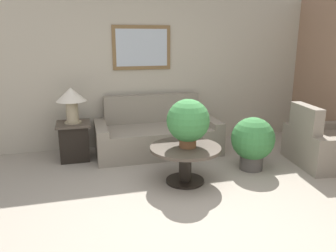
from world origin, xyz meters
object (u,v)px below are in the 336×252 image
at_px(couch_main, 157,135).
at_px(side_table, 74,141).
at_px(coffee_table, 185,157).
at_px(potted_plant_floor, 253,141).
at_px(armchair, 325,146).
at_px(table_lamp, 71,98).
at_px(potted_plant_on_table, 188,121).

bearing_deg(couch_main, side_table, -179.53).
xyz_separation_m(coffee_table, potted_plant_floor, (1.08, 0.17, 0.07)).
height_order(armchair, coffee_table, armchair).
bearing_deg(table_lamp, potted_plant_on_table, -41.97).
bearing_deg(table_lamp, armchair, -18.36).
bearing_deg(potted_plant_floor, table_lamp, 156.00).
relative_size(side_table, table_lamp, 1.08).
height_order(couch_main, potted_plant_floor, couch_main).
distance_m(coffee_table, table_lamp, 2.02).
xyz_separation_m(couch_main, table_lamp, (-1.34, -0.01, 0.69)).
relative_size(armchair, potted_plant_floor, 1.45).
height_order(armchair, potted_plant_floor, armchair).
distance_m(couch_main, armchair, 2.64).
xyz_separation_m(armchair, table_lamp, (-3.68, 1.22, 0.70)).
bearing_deg(armchair, potted_plant_floor, 91.83).
bearing_deg(potted_plant_on_table, side_table, 138.03).
xyz_separation_m(table_lamp, potted_plant_on_table, (1.45, -1.30, -0.14)).
relative_size(couch_main, potted_plant_on_table, 3.21).
relative_size(armchair, side_table, 1.90).
bearing_deg(side_table, potted_plant_floor, -24.00).
distance_m(armchair, table_lamp, 3.94).
height_order(couch_main, table_lamp, table_lamp).
bearing_deg(armchair, table_lamp, 78.63).
bearing_deg(potted_plant_on_table, table_lamp, 138.03).
distance_m(coffee_table, potted_plant_on_table, 0.48).
distance_m(table_lamp, potted_plant_floor, 2.80).
xyz_separation_m(couch_main, potted_plant_floor, (1.16, -1.13, 0.14)).
relative_size(table_lamp, potted_plant_floor, 0.71).
distance_m(table_lamp, potted_plant_on_table, 1.95).
height_order(table_lamp, potted_plant_on_table, table_lamp).
relative_size(couch_main, potted_plant_floor, 2.60).
xyz_separation_m(side_table, potted_plant_floor, (2.51, -1.12, 0.13)).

